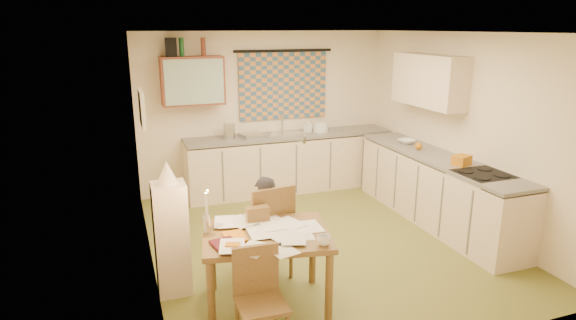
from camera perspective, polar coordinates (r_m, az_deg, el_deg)
name	(u,v)px	position (r m, az deg, el deg)	size (l,w,h in m)	color
floor	(320,241)	(6.07, 3.78, -9.55)	(4.00, 4.50, 0.02)	brown
ceiling	(324,31)	(5.50, 4.25, 14.96)	(4.00, 4.50, 0.02)	white
wall_back	(265,112)	(7.73, -2.76, 5.76)	(4.00, 0.02, 2.50)	#F5E3C3
wall_front	(443,209)	(3.79, 17.91, -5.51)	(4.00, 0.02, 2.50)	#F5E3C3
wall_left	(144,158)	(5.20, -16.73, 0.26)	(0.02, 4.50, 2.50)	#F5E3C3
wall_right	(462,130)	(6.71, 19.96, 3.32)	(0.02, 4.50, 2.50)	#F5E3C3
window_blind	(283,86)	(7.73, -0.56, 8.77)	(1.45, 0.03, 1.05)	#365C7D
curtain_rod	(284,51)	(7.67, -0.53, 12.84)	(0.04, 0.04, 1.60)	black
wall_cabinet	(193,81)	(7.23, -11.25, 9.20)	(0.90, 0.34, 0.70)	brown
wall_cabinet_glass	(194,82)	(7.06, -11.03, 9.07)	(0.84, 0.02, 0.64)	#99B2A5
upper_cabinet_right	(429,80)	(6.93, 16.37, 9.03)	(0.34, 1.30, 0.70)	beige
framed_print	(142,109)	(5.50, -16.94, 5.86)	(0.04, 0.50, 0.40)	beige
print_canvas	(144,108)	(5.50, -16.68, 5.88)	(0.01, 0.42, 0.32)	beige
counter_back	(290,163)	(7.72, 0.20, -0.32)	(3.30, 0.62, 0.92)	beige
counter_right	(436,190)	(6.75, 17.12, -3.40)	(0.62, 2.95, 0.92)	beige
stove	(479,211)	(6.14, 21.73, -5.63)	(0.59, 0.59, 0.92)	white
sink	(289,137)	(7.61, 0.12, 2.78)	(0.55, 0.45, 0.10)	silver
tap	(282,124)	(7.72, -0.70, 4.33)	(0.03, 0.03, 0.28)	silver
dish_rack	(252,135)	(7.41, -4.34, 2.94)	(0.35, 0.30, 0.06)	silver
kettle	(229,131)	(7.31, -6.98, 3.42)	(0.18, 0.18, 0.24)	silver
mixing_bowl	(321,127)	(7.78, 3.90, 3.93)	(0.24, 0.24, 0.16)	white
soap_bottle	(308,126)	(7.74, 2.35, 4.09)	(0.12, 0.12, 0.21)	white
bowl	(407,141)	(7.20, 13.89, 2.14)	(0.28, 0.28, 0.06)	white
orange_bag	(462,160)	(6.27, 19.89, -0.02)	(0.22, 0.16, 0.12)	#C8740F
fruit_orange	(419,146)	(6.87, 15.23, 1.60)	(0.10, 0.10, 0.10)	#C8740F
speaker	(171,47)	(7.16, -13.70, 12.86)	(0.16, 0.20, 0.26)	black
bottle_green	(182,47)	(7.18, -12.50, 12.94)	(0.07, 0.07, 0.26)	#195926
bottle_brown	(203,47)	(7.22, -10.00, 13.08)	(0.07, 0.07, 0.26)	brown
dining_table	(267,269)	(4.60, -2.54, -12.83)	(1.29, 1.07, 0.75)	brown
chair_far	(266,247)	(5.15, -2.59, -10.26)	(0.52, 0.52, 1.03)	brown
chair_near	(261,320)	(4.12, -3.18, -18.40)	(0.40, 0.40, 0.85)	brown
person	(264,228)	(5.00, -2.83, -8.10)	(0.43, 0.29, 1.12)	black
shelf_stand	(172,239)	(4.87, -13.63, -9.10)	(0.32, 0.30, 1.14)	beige
lampshade	(167,173)	(4.63, -14.16, -1.45)	(0.20, 0.20, 0.22)	beige
letter_rack	(258,215)	(4.62, -3.63, -6.48)	(0.22, 0.10, 0.16)	brown
mug	(324,240)	(4.18, 4.27, -9.47)	(0.13, 0.13, 0.09)	white
magazine	(214,248)	(4.16, -8.72, -10.27)	(0.26, 0.31, 0.03)	maroon
book	(225,238)	(4.34, -7.52, -9.17)	(0.19, 0.26, 0.02)	#C8740F
orange_box	(233,246)	(4.16, -6.58, -10.09)	(0.12, 0.08, 0.04)	#C8740F
eyeglasses	(285,244)	(4.20, -0.30, -9.91)	(0.13, 0.04, 0.02)	black
candle_holder	(207,224)	(4.45, -9.61, -7.48)	(0.06, 0.06, 0.18)	silver
candle	(207,205)	(4.33, -9.63, -5.25)	(0.02, 0.02, 0.22)	white
candle_flame	(207,191)	(4.32, -9.53, -3.61)	(0.02, 0.02, 0.02)	#FFCC66
papers	(267,230)	(4.45, -2.49, -8.30)	(1.04, 1.04, 0.03)	white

